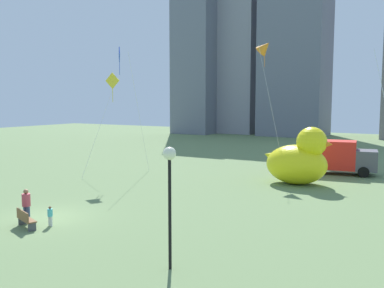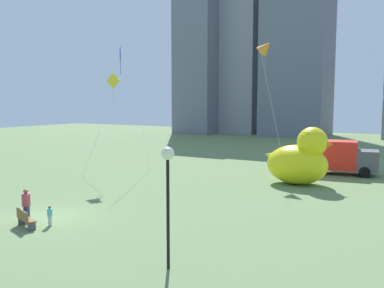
# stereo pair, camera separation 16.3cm
# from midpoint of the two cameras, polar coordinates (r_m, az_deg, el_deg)

# --- Properties ---
(ground_plane) EXTENTS (140.00, 140.00, 0.00)m
(ground_plane) POSITION_cam_midpoint_polar(r_m,az_deg,el_deg) (23.67, -19.33, -9.59)
(ground_plane) COLOR #647E4E
(park_bench) EXTENTS (1.58, 0.92, 0.90)m
(park_bench) POSITION_cam_midpoint_polar(r_m,az_deg,el_deg) (22.09, -21.91, -9.53)
(park_bench) COLOR brown
(park_bench) RESTS_ON ground
(person_adult) EXTENTS (0.42, 0.42, 1.73)m
(person_adult) POSITION_cam_midpoint_polar(r_m,az_deg,el_deg) (22.97, -21.77, -7.68)
(person_adult) COLOR #38476B
(person_adult) RESTS_ON ground
(person_child) EXTENTS (0.25, 0.25, 1.02)m
(person_child) POSITION_cam_midpoint_polar(r_m,az_deg,el_deg) (21.96, -18.87, -9.26)
(person_child) COLOR silver
(person_child) RESTS_ON ground
(giant_inflatable_duck) EXTENTS (5.24, 3.36, 4.34)m
(giant_inflatable_duck) POSITION_cam_midpoint_polar(r_m,az_deg,el_deg) (31.78, 14.80, -2.14)
(giant_inflatable_duck) COLOR yellow
(giant_inflatable_duck) RESTS_ON ground
(lamppost) EXTENTS (0.48, 0.48, 4.56)m
(lamppost) POSITION_cam_midpoint_polar(r_m,az_deg,el_deg) (14.99, -3.06, -4.27)
(lamppost) COLOR black
(lamppost) RESTS_ON ground
(box_truck) EXTENTS (6.20, 3.07, 2.85)m
(box_truck) POSITION_cam_midpoint_polar(r_m,az_deg,el_deg) (37.31, 19.72, -1.74)
(box_truck) COLOR red
(box_truck) RESTS_ON ground
(city_skyline) EXTENTS (43.42, 14.97, 39.37)m
(city_skyline) POSITION_cam_midpoint_polar(r_m,az_deg,el_deg) (79.57, 12.13, 14.56)
(city_skyline) COLOR slate
(city_skyline) RESTS_ON ground
(kite_blue) EXTENTS (2.54, 3.53, 10.76)m
(kite_blue) POSITION_cam_midpoint_polar(r_m,az_deg,el_deg) (35.87, -9.57, 11.44)
(kite_blue) COLOR silver
(kite_blue) RESTS_ON ground
(kite_yellow) EXTENTS (2.74, 3.63, 8.46)m
(kite_yellow) POSITION_cam_midpoint_polar(r_m,az_deg,el_deg) (33.56, -10.84, 8.10)
(kite_yellow) COLOR silver
(kite_yellow) RESTS_ON ground
(kite_orange) EXTENTS (2.80, 2.60, 11.72)m
(kite_orange) POSITION_cam_midpoint_polar(r_m,az_deg,el_deg) (37.72, 10.29, 13.03)
(kite_orange) COLOR silver
(kite_orange) RESTS_ON ground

